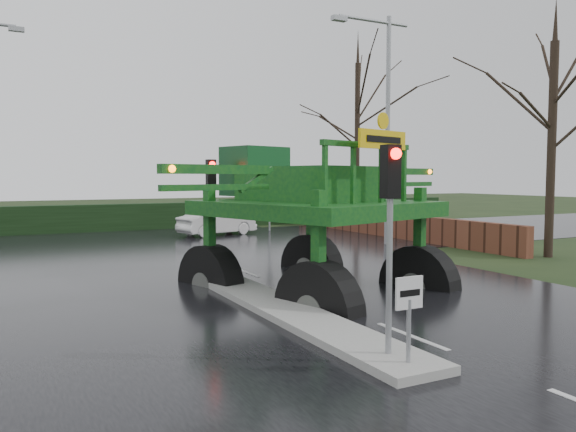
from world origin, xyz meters
name	(u,v)px	position (x,y,z in m)	size (l,w,h in m)	color
ground	(411,337)	(0.00, 0.00, 0.00)	(140.00, 140.00, 0.00)	black
road_main	(223,264)	(0.00, 10.00, 0.00)	(14.00, 80.00, 0.02)	black
road_cross	(175,245)	(0.00, 16.00, 0.01)	(80.00, 12.00, 0.02)	black
median_island	(279,307)	(-1.30, 3.00, 0.09)	(1.20, 10.00, 0.16)	gray
hedge_row	(136,217)	(0.00, 24.00, 0.75)	(44.00, 0.90, 1.50)	black
brick_wall	(371,223)	(10.50, 16.00, 0.60)	(0.40, 20.00, 1.20)	#592D1E
keep_left_sign	(409,305)	(-1.30, -1.50, 1.06)	(0.50, 0.07, 1.35)	gray
traffic_signal_near	(390,204)	(-1.30, -1.01, 2.59)	(0.26, 0.33, 3.52)	gray
traffic_signal_mid	(211,191)	(-1.30, 7.49, 2.59)	(0.26, 0.33, 3.52)	gray
traffic_signal_far	(269,185)	(6.50, 20.01, 2.59)	(0.26, 0.33, 3.52)	gray
street_light_right	(382,109)	(8.19, 12.00, 5.99)	(3.85, 0.30, 10.00)	gray
tree_right_near	(553,118)	(11.50, 6.00, 5.20)	(5.60, 5.60, 9.64)	black
tree_right_far	(357,121)	(13.00, 21.00, 6.50)	(7.00, 7.00, 12.05)	black
crop_sprayer	(310,191)	(-0.58, 2.87, 2.71)	(9.85, 7.47, 5.72)	black
white_sedan	(217,235)	(3.10, 19.11, 0.00)	(1.44, 4.12, 1.36)	silver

